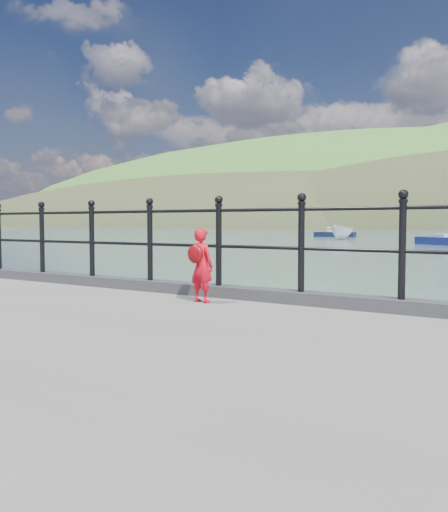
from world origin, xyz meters
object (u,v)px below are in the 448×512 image
Objects in this scene: railing at (183,234)px; sailboat_port at (441,241)px; launch_white at (342,232)px; sailboat_left at (335,234)px; child at (201,265)px.

sailboat_port is (-5.80, 46.11, -1.48)m from railing.
launch_white is 14.54m from sailboat_left.
sailboat_port reaches higher than launch_white.
sailboat_left is 29.01m from sailboat_port.
launch_white is (-19.38, 55.44, -0.58)m from child.
child is at bearing -46.28° from sailboat_port.
child is 0.11× the size of sailboat_left.
sailboat_port is at bearing -31.30° from launch_white.
child is 0.20× the size of launch_white.
launch_white is at bearing -64.30° from child.
railing is at bearing -31.90° from child.
railing is 0.98m from child.
launch_white is 0.56× the size of sailboat_left.
sailboat_port is at bearing -75.61° from child.
railing is at bearing -74.62° from sailboat_left.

